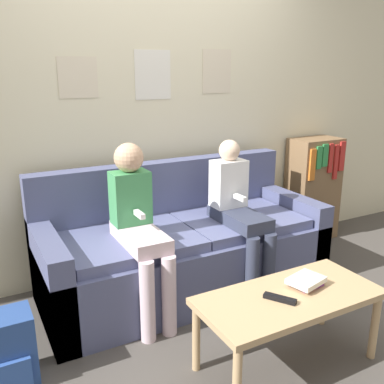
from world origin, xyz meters
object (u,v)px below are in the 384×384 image
at_px(couch, 183,249).
at_px(bookshelf, 313,189).
at_px(person_left, 139,222).
at_px(coffee_table, 289,303).
at_px(person_right, 239,210).
at_px(tv_remote, 280,299).
at_px(backpack, 8,350).

relative_size(couch, bookshelf, 2.11).
bearing_deg(person_left, coffee_table, -58.40).
relative_size(coffee_table, person_right, 0.91).
height_order(coffee_table, bookshelf, bookshelf).
xyz_separation_m(couch, person_right, (0.34, -0.21, 0.31)).
bearing_deg(bookshelf, couch, -168.62).
bearing_deg(couch, person_left, -154.39).
bearing_deg(couch, person_right, -31.74).
xyz_separation_m(person_right, tv_remote, (-0.32, -0.85, -0.18)).
relative_size(tv_remote, backpack, 0.43).
distance_m(coffee_table, tv_remote, 0.11).
distance_m(person_right, backpack, 1.66).
height_order(coffee_table, backpack, coffee_table).
relative_size(coffee_table, backpack, 2.60).
distance_m(coffee_table, bookshelf, 1.97).
distance_m(tv_remote, bookshelf, 2.05).
bearing_deg(person_left, tv_remote, -63.49).
relative_size(couch, backpack, 5.29).
distance_m(coffee_table, backpack, 1.48).
height_order(couch, bookshelf, bookshelf).
bearing_deg(coffee_table, backpack, 157.10).
relative_size(person_right, bookshelf, 1.14).
distance_m(couch, person_right, 0.50).
relative_size(bookshelf, backpack, 2.50).
relative_size(tv_remote, bookshelf, 0.17).
relative_size(person_right, tv_remote, 6.64).
xyz_separation_m(person_right, backpack, (-1.59, -0.26, -0.42)).
height_order(person_left, backpack, person_left).
xyz_separation_m(couch, bookshelf, (1.54, 0.31, 0.18)).
bearing_deg(couch, backpack, -159.56).
height_order(couch, backpack, couch).
height_order(coffee_table, person_left, person_left).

